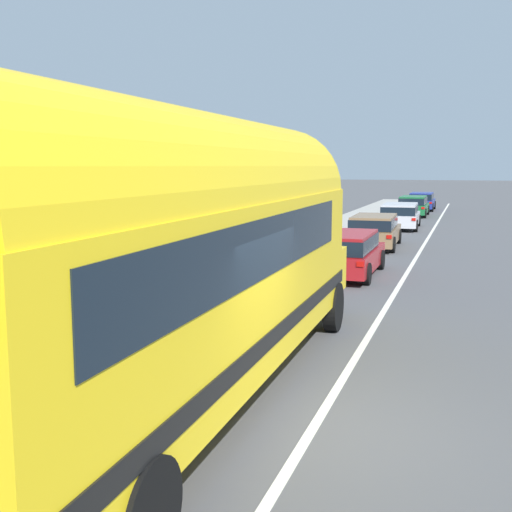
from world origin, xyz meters
name	(u,v)px	position (x,y,z in m)	size (l,w,h in m)	color
ground_plane	(313,429)	(0.00, 0.00, 0.00)	(300.00, 300.00, 0.00)	#4C4C4F
lane_markings	(349,273)	(-1.74, 12.00, 0.00)	(3.89, 80.00, 0.01)	silver
sidewalk_slab	(230,276)	(-5.00, 10.00, 0.07)	(2.48, 90.00, 0.15)	#9E9B93
painted_bus	(174,248)	(-1.87, -0.14, 2.30)	(2.72, 12.74, 4.12)	yellow
car_lead	(345,251)	(-1.78, 11.43, 0.79)	(1.98, 4.34, 1.37)	#A5191E
car_second	(374,229)	(-1.90, 18.58, 0.79)	(2.05, 4.60, 1.37)	olive
car_third	(400,214)	(-1.74, 27.05, 0.80)	(2.13, 4.79, 1.37)	silver
car_fourth	(413,205)	(-1.81, 36.05, 0.79)	(1.90, 4.47, 1.37)	#196633
car_fifth	(422,200)	(-1.69, 42.12, 0.78)	(1.89, 4.41, 1.37)	navy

